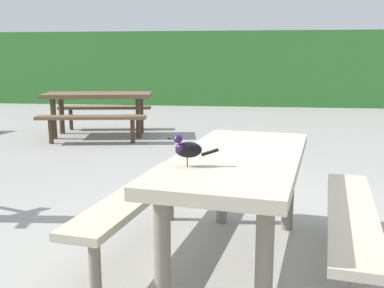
{
  "coord_description": "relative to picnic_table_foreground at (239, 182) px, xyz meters",
  "views": [
    {
      "loc": [
        -0.21,
        -3.08,
        1.35
      ],
      "look_at": [
        -0.54,
        -0.47,
        0.84
      ],
      "focal_mm": 42.45,
      "sensor_mm": 36.0,
      "label": 1
    }
  ],
  "objects": [
    {
      "name": "ground_plane",
      "position": [
        0.27,
        0.24,
        -0.56
      ],
      "size": [
        60.0,
        60.0,
        0.0
      ],
      "primitive_type": "plane",
      "color": "gray"
    },
    {
      "name": "hedge_wall",
      "position": [
        0.27,
        10.61,
        0.46
      ],
      "size": [
        28.0,
        1.89,
        2.04
      ],
      "primitive_type": "cube",
      "color": "#387A33",
      "rests_on": "ground"
    },
    {
      "name": "picnic_table_foreground",
      "position": [
        0.0,
        0.0,
        0.0
      ],
      "size": [
        1.93,
        1.96,
        0.74
      ],
      "color": "#B2A893",
      "rests_on": "ground"
    },
    {
      "name": "bird_grackle",
      "position": [
        -0.28,
        -0.37,
        0.29
      ],
      "size": [
        0.29,
        0.09,
        0.18
      ],
      "color": "black",
      "rests_on": "picnic_table_foreground"
    },
    {
      "name": "picnic_table_mid_left",
      "position": [
        -2.51,
        4.65,
        0.0
      ],
      "size": [
        1.96,
        1.94,
        0.74
      ],
      "color": "brown",
      "rests_on": "ground"
    }
  ]
}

